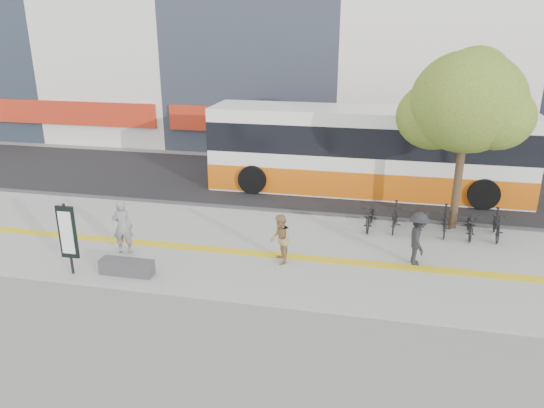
% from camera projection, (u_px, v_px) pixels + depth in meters
% --- Properties ---
extents(ground, '(120.00, 120.00, 0.00)m').
position_uv_depth(ground, '(224.00, 267.00, 15.77)').
color(ground, slate).
rests_on(ground, ground).
extents(sidewalk, '(40.00, 7.00, 0.08)m').
position_uv_depth(sidewalk, '(237.00, 246.00, 17.14)').
color(sidewalk, slate).
rests_on(sidewalk, ground).
extents(tactile_strip, '(40.00, 0.45, 0.01)m').
position_uv_depth(tactile_strip, '(233.00, 251.00, 16.66)').
color(tactile_strip, gold).
rests_on(tactile_strip, sidewalk).
extents(street, '(40.00, 8.00, 0.06)m').
position_uv_depth(street, '(281.00, 182.00, 24.05)').
color(street, black).
rests_on(street, ground).
extents(curb, '(40.00, 0.25, 0.14)m').
position_uv_depth(curb, '(261.00, 210.00, 20.35)').
color(curb, '#3B3B3E').
rests_on(curb, ground).
extents(bench, '(1.60, 0.45, 0.45)m').
position_uv_depth(bench, '(127.00, 267.00, 15.09)').
color(bench, '#3B3B3E').
rests_on(bench, sidewalk).
extents(signboard, '(0.55, 0.10, 2.20)m').
position_uv_depth(signboard, '(67.00, 233.00, 14.77)').
color(signboard, black).
rests_on(signboard, sidewalk).
extents(street_tree, '(4.40, 3.80, 6.31)m').
position_uv_depth(street_tree, '(466.00, 104.00, 17.27)').
color(street_tree, '#3B281B').
rests_on(street_tree, sidewalk).
extents(bus, '(13.55, 3.21, 3.61)m').
position_uv_depth(bus, '(366.00, 153.00, 22.24)').
color(bus, white).
rests_on(bus, street).
extents(bicycle_row, '(4.95, 1.79, 1.02)m').
position_uv_depth(bicycle_row, '(431.00, 220.00, 17.99)').
color(bicycle_row, black).
rests_on(bicycle_row, sidewalk).
extents(seated_woman, '(0.73, 0.57, 1.79)m').
position_uv_depth(seated_woman, '(123.00, 226.00, 16.31)').
color(seated_woman, black).
rests_on(seated_woman, sidewalk).
extents(pedestrian_tan, '(0.80, 0.91, 1.55)m').
position_uv_depth(pedestrian_tan, '(280.00, 239.00, 15.65)').
color(pedestrian_tan, '#987649').
rests_on(pedestrian_tan, sidewalk).
extents(pedestrian_dark, '(0.75, 1.15, 1.67)m').
position_uv_depth(pedestrian_dark, '(418.00, 239.00, 15.53)').
color(pedestrian_dark, black).
rests_on(pedestrian_dark, sidewalk).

